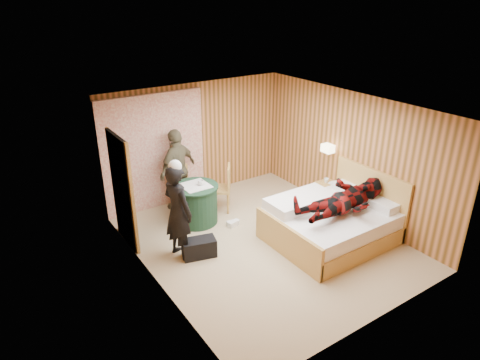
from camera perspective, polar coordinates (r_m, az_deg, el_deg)
floor at (r=7.94m, az=3.16°, el=-8.20°), size 4.20×5.00×0.01m
ceiling at (r=6.94m, az=3.63°, el=9.55°), size 4.20×5.00×0.01m
wall_back at (r=9.33m, az=-5.92°, el=5.24°), size 4.20×0.02×2.50m
wall_left at (r=6.42m, az=-11.82°, el=-4.14°), size 0.02×5.00×2.50m
wall_right at (r=8.70m, az=14.52°, el=3.19°), size 0.02×5.00×2.50m
curtain at (r=8.89m, az=-11.38°, el=3.60°), size 2.20×0.08×2.40m
doorway at (r=7.73m, az=-15.45°, el=-1.40°), size 0.06×0.90×2.05m
wall_lamp at (r=8.84m, az=11.65°, el=4.16°), size 0.26×0.24×0.16m
bed at (r=8.05m, az=12.18°, el=-5.48°), size 2.18×1.71×1.18m
nightstand at (r=9.07m, az=11.82°, el=-2.22°), size 0.44×0.60×0.58m
round_table at (r=8.43m, az=-5.87°, el=-3.14°), size 0.89×0.89×0.79m
chair_far at (r=8.95m, az=-7.98°, el=-0.59°), size 0.48×0.48×0.93m
chair_near at (r=8.77m, az=-2.22°, el=-0.65°), size 0.62×0.62×0.99m
duffel_bag at (r=7.49m, az=-5.47°, el=-8.99°), size 0.63×0.44×0.32m
sneaker_left at (r=8.39m, az=-0.85°, el=-5.82°), size 0.26×0.15×0.11m
sneaker_right at (r=8.41m, az=-0.97°, el=-5.77°), size 0.25×0.14×0.11m
woman_standing at (r=7.22m, az=-8.27°, el=-4.22°), size 0.52×0.69×1.69m
man_at_table at (r=8.85m, az=-8.30°, el=1.39°), size 1.09×0.80×1.72m
man_on_bed at (r=7.62m, az=14.00°, el=-1.64°), size 0.86×0.67×1.77m
book_lower at (r=8.92m, az=12.20°, el=-0.66°), size 0.21×0.25×0.02m
book_upper at (r=8.91m, az=12.22°, el=-0.54°), size 0.19×0.24×0.02m
cup_nightstand at (r=9.01m, az=11.42°, el=-0.06°), size 0.11×0.11×0.09m
cup_table at (r=8.25m, az=-5.22°, el=-0.36°), size 0.14×0.14×0.10m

